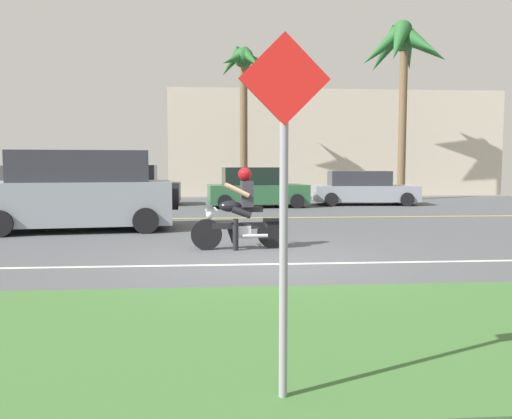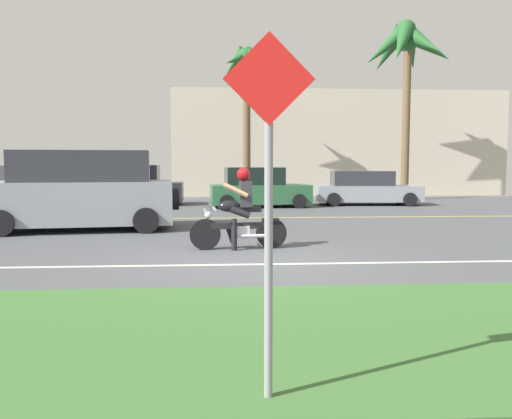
# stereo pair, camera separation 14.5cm
# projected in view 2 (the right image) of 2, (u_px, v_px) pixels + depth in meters

# --- Properties ---
(ground) EXTENTS (56.00, 30.00, 0.04)m
(ground) POSITION_uv_depth(u_px,v_px,m) (246.00, 238.00, 12.30)
(ground) COLOR #4C4F54
(grass_median) EXTENTS (56.00, 3.80, 0.06)m
(grass_median) POSITION_uv_depth(u_px,v_px,m) (282.00, 333.00, 5.24)
(grass_median) COLOR #3D6B33
(grass_median) RESTS_ON ground
(lane_line_near) EXTENTS (50.40, 0.12, 0.01)m
(lane_line_near) POSITION_uv_depth(u_px,v_px,m) (256.00, 264.00, 8.99)
(lane_line_near) COLOR silver
(lane_line_near) RESTS_ON ground
(lane_line_far) EXTENTS (50.40, 0.12, 0.01)m
(lane_line_far) POSITION_uv_depth(u_px,v_px,m) (239.00, 218.00, 16.81)
(lane_line_far) COLOR yellow
(lane_line_far) RESTS_ON ground
(motorcyclist) EXTENTS (1.96, 0.64, 1.64)m
(motorcyclist) POSITION_uv_depth(u_px,v_px,m) (239.00, 215.00, 10.57)
(motorcyclist) COLOR black
(motorcyclist) RESTS_ON ground
(suv_nearby) EXTENTS (4.99, 2.74, 2.05)m
(suv_nearby) POSITION_uv_depth(u_px,v_px,m) (82.00, 192.00, 13.68)
(suv_nearby) COLOR #8C939E
(suv_nearby) RESTS_ON ground
(parked_car_1) EXTENTS (3.76, 2.05, 1.68)m
(parked_car_1) POSITION_uv_depth(u_px,v_px,m) (136.00, 187.00, 22.15)
(parked_car_1) COLOR #232328
(parked_car_1) RESTS_ON ground
(parked_car_2) EXTENTS (4.05, 2.20, 1.59)m
(parked_car_2) POSITION_uv_depth(u_px,v_px,m) (258.00, 189.00, 21.10)
(parked_car_2) COLOR #2D663D
(parked_car_2) RESTS_ON ground
(parked_car_3) EXTENTS (4.42, 2.11, 1.43)m
(parked_car_3) POSITION_uv_depth(u_px,v_px,m) (366.00, 189.00, 22.26)
(parked_car_3) COLOR #8C939E
(parked_car_3) RESTS_ON ground
(palm_tree_0) EXTENTS (2.78, 2.93, 7.25)m
(palm_tree_0) POSITION_uv_depth(u_px,v_px,m) (247.00, 76.00, 24.71)
(palm_tree_0) COLOR brown
(palm_tree_0) RESTS_ON ground
(palm_tree_1) EXTENTS (4.45, 4.32, 8.37)m
(palm_tree_1) POSITION_uv_depth(u_px,v_px,m) (407.00, 53.00, 24.87)
(palm_tree_1) COLOR brown
(palm_tree_1) RESTS_ON ground
(street_sign) EXTENTS (0.62, 0.06, 2.58)m
(street_sign) POSITION_uv_depth(u_px,v_px,m) (269.00, 183.00, 3.60)
(street_sign) COLOR gray
(street_sign) RESTS_ON ground
(building_far) EXTENTS (18.37, 4.00, 5.74)m
(building_far) POSITION_uv_depth(u_px,v_px,m) (335.00, 144.00, 30.35)
(building_far) COLOR beige
(building_far) RESTS_ON ground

